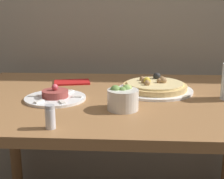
% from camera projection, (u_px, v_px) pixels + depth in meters
% --- Properties ---
extents(dining_table, '(1.31, 0.86, 0.73)m').
position_uv_depth(dining_table, '(117.00, 117.00, 1.28)').
color(dining_table, olive).
rests_on(dining_table, ground_plane).
extents(pizza_plate, '(0.32, 0.32, 0.07)m').
position_uv_depth(pizza_plate, '(155.00, 87.00, 1.32)').
color(pizza_plate, white).
rests_on(pizza_plate, dining_table).
extents(tartare_plate, '(0.24, 0.24, 0.06)m').
position_uv_depth(tartare_plate, '(55.00, 96.00, 1.20)').
color(tartare_plate, white).
rests_on(tartare_plate, dining_table).
extents(small_bowl, '(0.11, 0.11, 0.09)m').
position_uv_depth(small_bowl, '(123.00, 98.00, 1.08)').
color(small_bowl, silver).
rests_on(small_bowl, dining_table).
extents(napkin, '(0.18, 0.13, 0.01)m').
position_uv_depth(napkin, '(72.00, 82.00, 1.47)').
color(napkin, red).
rests_on(napkin, dining_table).
extents(salt_shaker, '(0.03, 0.03, 0.07)m').
position_uv_depth(salt_shaker, '(50.00, 117.00, 0.91)').
color(salt_shaker, silver).
rests_on(salt_shaker, dining_table).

